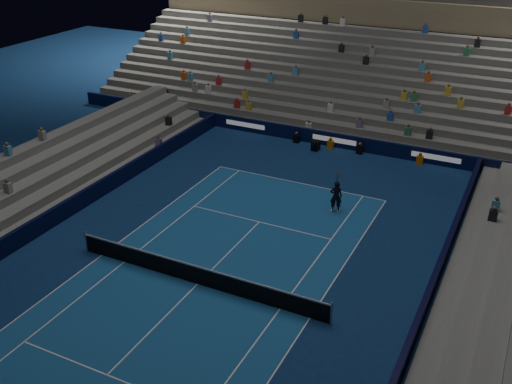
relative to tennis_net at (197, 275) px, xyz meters
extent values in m
plane|color=navy|center=(0.00, 0.00, -0.50)|extent=(90.00, 90.00, 0.00)
cube|color=#194F8A|center=(0.00, 0.00, -0.50)|extent=(10.97, 23.77, 0.01)
cube|color=black|center=(0.00, 18.50, 0.00)|extent=(44.00, 0.25, 1.00)
cube|color=black|center=(9.70, 0.00, 0.00)|extent=(0.25, 37.00, 1.00)
cube|color=black|center=(-9.70, 0.00, 0.00)|extent=(0.25, 37.00, 1.00)
cube|color=#60605B|center=(0.00, 19.50, -0.25)|extent=(44.00, 1.00, 0.50)
cube|color=#60605B|center=(0.00, 20.50, 0.00)|extent=(44.00, 1.00, 1.00)
cube|color=#60605B|center=(0.00, 21.50, 0.25)|extent=(44.00, 1.00, 1.50)
cube|color=#60605B|center=(0.00, 22.50, 0.50)|extent=(44.00, 1.00, 2.00)
cube|color=#60605B|center=(0.00, 23.50, 0.75)|extent=(44.00, 1.00, 2.50)
cube|color=#60605B|center=(0.00, 24.50, 1.00)|extent=(44.00, 1.00, 3.00)
cube|color=#60605B|center=(0.00, 25.50, 1.25)|extent=(44.00, 1.00, 3.50)
cube|color=#60605B|center=(0.00, 26.50, 1.50)|extent=(44.00, 1.00, 4.00)
cube|color=#60605B|center=(0.00, 27.50, 1.75)|extent=(44.00, 1.00, 4.50)
cube|color=#60605B|center=(0.00, 28.50, 2.00)|extent=(44.00, 1.00, 5.00)
cube|color=#60605B|center=(0.00, 29.50, 2.25)|extent=(44.00, 1.00, 5.50)
cube|color=#60605B|center=(0.00, 30.50, 2.50)|extent=(44.00, 1.00, 6.00)
cube|color=#8A7755|center=(0.00, 31.60, 6.60)|extent=(44.00, 0.60, 2.20)
cube|color=slate|center=(10.50, 0.00, -0.25)|extent=(1.00, 37.00, 0.50)
cube|color=slate|center=(11.50, 0.00, 0.00)|extent=(1.00, 37.00, 1.00)
cube|color=slate|center=(12.50, 0.00, 0.25)|extent=(1.00, 37.00, 1.50)
cube|color=slate|center=(-10.50, 0.00, -0.25)|extent=(1.00, 37.00, 0.50)
cube|color=slate|center=(-11.50, 0.00, 0.00)|extent=(1.00, 37.00, 1.00)
cylinder|color=#B2B2B7|center=(-6.40, 0.00, 0.05)|extent=(0.10, 0.10, 1.10)
cylinder|color=#B2B2B7|center=(6.40, 0.00, 0.05)|extent=(0.10, 0.10, 1.10)
cube|color=black|center=(0.00, 0.00, -0.05)|extent=(12.80, 0.03, 0.90)
cube|color=white|center=(0.00, 0.00, 0.44)|extent=(12.80, 0.04, 0.08)
imported|color=black|center=(3.27, 9.39, 0.42)|extent=(0.78, 0.64, 1.85)
cube|color=black|center=(-0.97, 17.33, -0.18)|extent=(0.51, 0.61, 0.65)
cylinder|color=black|center=(-0.97, 16.86, 0.02)|extent=(0.17, 0.35, 0.16)
camera|label=1|loc=(12.24, -18.79, 15.28)|focal=41.65mm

